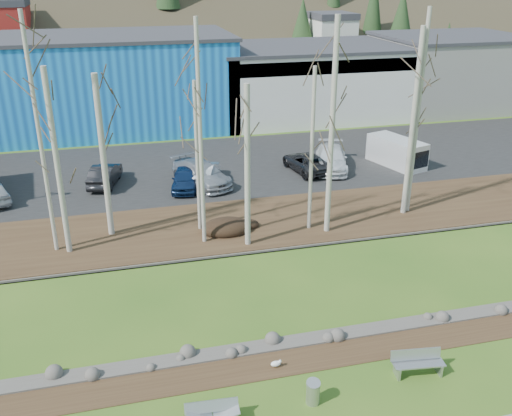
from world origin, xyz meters
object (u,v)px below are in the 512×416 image
object	(u,v)px
car_6	(331,158)
car_3	(185,179)
litter_bin	(313,393)
car_1	(105,174)
van_white	(398,153)
car_5	(307,162)
bench_intact	(417,363)
seagull	(276,364)
car_4	(205,172)
bench_damaged	(213,414)
car_2	(202,173)

from	to	relation	value
car_6	car_3	bearing A→B (deg)	-153.95
litter_bin	car_1	size ratio (longest dim) A/B	0.19
van_white	car_5	bearing A→B (deg)	158.95
car_5	bench_intact	bearing A→B (deg)	72.82
bench_intact	seagull	distance (m)	5.19
car_5	car_6	xyz separation A→B (m)	(1.89, 0.04, 0.12)
car_4	bench_damaged	bearing A→B (deg)	101.65
car_3	car_4	size ratio (longest dim) A/B	0.98
bench_damaged	seagull	xyz separation A→B (m)	(2.80, 2.20, -0.21)
car_4	car_5	distance (m)	7.49
car_3	van_white	distance (m)	15.97
car_1	car_5	size ratio (longest dim) A/B	0.90
car_1	car_3	xyz separation A→B (m)	(5.16, -2.11, -0.02)
litter_bin	car_2	distance (m)	21.67
car_1	car_6	xyz separation A→B (m)	(16.04, -0.76, 0.07)
van_white	litter_bin	bearing A→B (deg)	-140.30
seagull	car_4	world-z (taller)	car_4
car_5	van_white	world-z (taller)	van_white
litter_bin	van_white	world-z (taller)	van_white
car_2	car_6	world-z (taller)	car_6
car_3	van_white	world-z (taller)	van_white
litter_bin	car_6	distance (m)	24.41
bench_damaged	van_white	world-z (taller)	van_white
car_6	van_white	xyz separation A→B (m)	(5.06, -0.55, 0.22)
car_1	car_2	size ratio (longest dim) A/B	0.80
bench_intact	litter_bin	world-z (taller)	bench_intact
car_4	car_6	distance (m)	9.38
car_5	car_6	distance (m)	1.89
car_3	car_6	world-z (taller)	car_6
car_3	car_5	distance (m)	9.09
bench_damaged	car_5	world-z (taller)	car_5
bench_intact	car_5	bearing A→B (deg)	88.76
car_4	car_5	xyz separation A→B (m)	(7.48, 0.34, -0.02)
car_1	car_5	xyz separation A→B (m)	(14.15, -0.80, -0.05)
car_1	car_3	world-z (taller)	car_1
bench_intact	seagull	bearing A→B (deg)	169.37
seagull	litter_bin	bearing A→B (deg)	-63.20
seagull	car_6	distance (m)	22.80
litter_bin	car_2	xyz separation A→B (m)	(-0.27, 21.66, 0.51)
litter_bin	car_5	distance (m)	23.70
bench_intact	car_4	world-z (taller)	car_4
litter_bin	seagull	size ratio (longest dim) A/B	1.77
car_1	car_5	world-z (taller)	car_1
car_2	car_4	xyz separation A→B (m)	(0.31, 0.46, -0.10)
car_1	van_white	bearing A→B (deg)	-169.85
van_white	bench_damaged	bearing A→B (deg)	-146.08
car_6	van_white	world-z (taller)	van_white
litter_bin	car_3	world-z (taller)	car_3
car_4	van_white	xyz separation A→B (m)	(14.44, -0.17, 0.32)
car_3	car_4	xyz separation A→B (m)	(1.51, 0.97, -0.01)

